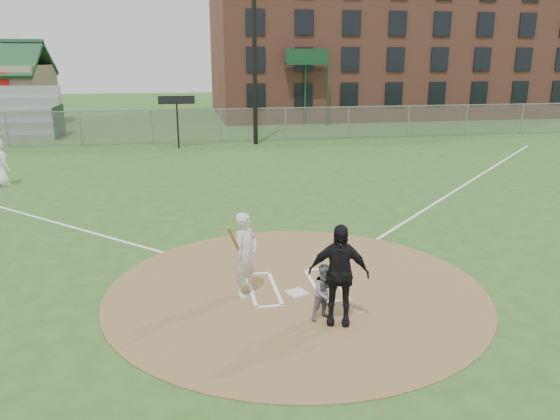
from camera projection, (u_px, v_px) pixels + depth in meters
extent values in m
plane|color=#2C581E|center=(296.00, 290.00, 12.17)|extent=(140.00, 140.00, 0.00)
cylinder|color=olive|center=(296.00, 290.00, 12.16)|extent=(8.40, 8.40, 0.02)
cube|color=silver|center=(297.00, 293.00, 11.94)|extent=(0.53, 0.53, 0.03)
cube|color=white|center=(466.00, 184.00, 22.24)|extent=(17.04, 17.04, 0.01)
imported|color=slate|center=(325.00, 292.00, 10.64)|extent=(0.66, 0.59, 1.14)
imported|color=black|center=(339.00, 274.00, 10.40)|extent=(1.26, 0.81, 2.00)
cube|color=white|center=(251.00, 289.00, 12.13)|extent=(0.08, 1.80, 0.01)
cube|color=white|center=(275.00, 288.00, 12.22)|extent=(0.08, 1.80, 0.01)
cube|color=white|center=(258.00, 273.00, 13.03)|extent=(0.62, 0.08, 0.01)
cube|color=white|center=(270.00, 306.00, 11.32)|extent=(0.62, 0.08, 0.01)
cube|color=white|center=(337.00, 283.00, 12.47)|extent=(0.08, 1.80, 0.01)
cube|color=white|center=(314.00, 285.00, 12.38)|extent=(0.08, 1.80, 0.01)
cube|color=white|center=(316.00, 269.00, 13.28)|extent=(0.62, 0.08, 0.01)
cube|color=white|center=(337.00, 301.00, 11.57)|extent=(0.62, 0.08, 0.01)
imported|color=silver|center=(246.00, 255.00, 11.64)|extent=(0.79, 0.79, 1.84)
cylinder|color=olive|center=(233.00, 239.00, 11.08)|extent=(0.34, 0.57, 0.70)
cube|color=slate|center=(220.00, 126.00, 32.72)|extent=(56.00, 0.03, 2.00)
cube|color=gray|center=(220.00, 109.00, 32.45)|extent=(56.00, 0.06, 0.06)
cube|color=gray|center=(220.00, 126.00, 32.72)|extent=(56.08, 0.08, 2.00)
cube|color=#194728|center=(59.00, 121.00, 34.97)|extent=(0.08, 3.20, 2.00)
cube|color=brown|center=(383.00, 28.00, 48.87)|extent=(30.00, 16.00, 15.00)
cube|color=black|center=(420.00, 24.00, 41.25)|extent=(26.60, 0.10, 12.20)
cube|color=#194728|center=(307.00, 64.00, 39.93)|extent=(3.20, 1.00, 0.15)
cube|color=#194728|center=(305.00, 95.00, 41.01)|extent=(0.12, 0.12, 4.50)
cube|color=#194728|center=(328.00, 95.00, 40.37)|extent=(0.12, 0.12, 4.50)
cube|color=#194728|center=(307.00, 56.00, 39.78)|extent=(3.20, 0.08, 1.00)
cylinder|color=black|center=(254.00, 38.00, 30.76)|extent=(0.26, 0.26, 12.00)
cylinder|color=black|center=(178.00, 125.00, 30.50)|extent=(0.10, 0.10, 2.60)
cube|color=black|center=(176.00, 100.00, 30.12)|extent=(2.00, 0.10, 0.45)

